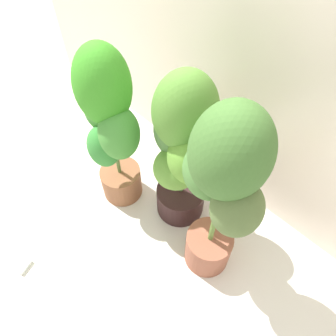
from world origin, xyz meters
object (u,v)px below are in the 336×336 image
(hygrometer_box, at_px, (21,264))
(potted_plant_back_right, at_px, (222,189))
(potted_plant_back_center, at_px, (183,149))
(potted_plant_back_left, at_px, (110,125))

(hygrometer_box, bearing_deg, potted_plant_back_right, 29.84)
(potted_plant_back_center, distance_m, hygrometer_box, 1.00)
(potted_plant_back_center, xyz_separation_m, potted_plant_back_right, (0.29, -0.11, 0.11))
(potted_plant_back_left, bearing_deg, potted_plant_back_center, 26.27)
(potted_plant_back_right, bearing_deg, hygrometer_box, -132.17)
(hygrometer_box, bearing_deg, potted_plant_back_left, 69.92)
(potted_plant_back_left, xyz_separation_m, potted_plant_back_right, (0.60, 0.04, 0.07))
(potted_plant_back_center, height_order, potted_plant_back_right, potted_plant_back_right)
(potted_plant_back_center, bearing_deg, potted_plant_back_right, -20.91)
(potted_plant_back_right, bearing_deg, potted_plant_back_center, 159.09)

